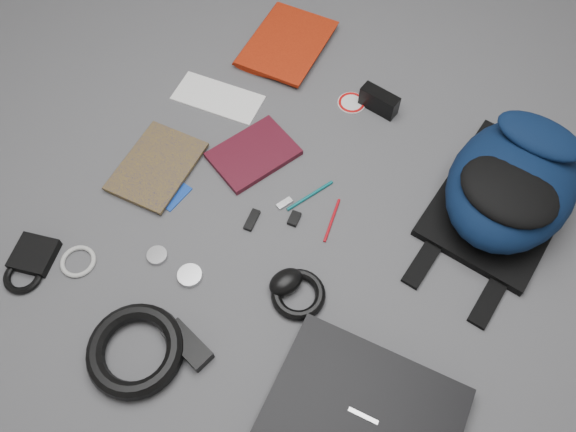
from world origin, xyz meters
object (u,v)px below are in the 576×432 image
Objects in this scene: compact_camera at (379,101)px; mouse at (286,282)px; dvd_case at (253,154)px; backpack at (513,183)px; comic_book at (129,155)px; power_brick at (188,345)px; pouch at (34,255)px; textbook_red at (255,33)px; laptop at (362,418)px.

mouse is (0.08, -0.57, -0.01)m from compact_camera.
compact_camera is at bearing 78.05° from dvd_case.
backpack is 0.41m from compact_camera.
comic_book is at bearing -128.87° from compact_camera.
dvd_case is at bearing -158.52° from backpack.
compact_camera is (0.45, 0.50, 0.02)m from comic_book.
power_brick is at bearing -119.16° from backpack.
compact_camera is (0.19, 0.31, 0.02)m from dvd_case.
textbook_red is at bearing 90.00° from pouch.
compact_camera is 1.16× the size of pouch.
backpack reaches higher than pouch.
dvd_case is at bearing 135.51° from laptop.
laptop is at bearing -7.57° from mouse.
dvd_case is at bearing -62.92° from textbook_red.
comic_book is (-0.01, -0.53, -0.01)m from textbook_red.
backpack is 1.57× the size of textbook_red.
comic_book is 0.32m from dvd_case.
textbook_red is 0.43m from dvd_case.
pouch is (0.00, -0.86, -0.00)m from textbook_red.
comic_book is 2.87× the size of mouse.
backpack is 4.15× the size of compact_camera.
mouse is at bearing -24.33° from dvd_case.
backpack is 0.81m from power_brick.
power_brick is (-0.01, -0.80, -0.02)m from compact_camera.
textbook_red is at bearing 126.90° from power_brick.
textbook_red is (-0.83, 0.13, -0.08)m from backpack.
laptop is at bearing -59.70° from compact_camera.
compact_camera reaches higher than mouse.
textbook_red is 0.79m from mouse.
pouch is at bearing -97.22° from dvd_case.
pouch is (-0.52, -0.26, -0.01)m from mouse.
textbook_red is at bearing 143.74° from dvd_case.
pouch is at bearing 179.38° from laptop.
pouch is (0.01, -0.33, 0.00)m from comic_book.
compact_camera is at bearing 99.27° from power_brick.
dvd_case is (-0.58, -0.22, -0.08)m from backpack.
mouse is at bearing 27.02° from pouch.
mouse is (-0.28, 0.15, 0.00)m from laptop.
power_brick is (-0.38, -0.08, -0.00)m from laptop.
laptop is 0.32m from mouse.
backpack is 0.84m from textbook_red.
power_brick is 1.24× the size of pouch.
textbook_red reaches higher than comic_book.
textbook_red is 3.06× the size of pouch.
power_brick is (0.43, -0.83, -0.00)m from textbook_red.
comic_book is 0.33m from pouch.
comic_book is at bearing 92.25° from pouch.
laptop is 0.38m from power_brick.
dvd_case is 0.57m from pouch.
laptop is 1.32× the size of textbook_red.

